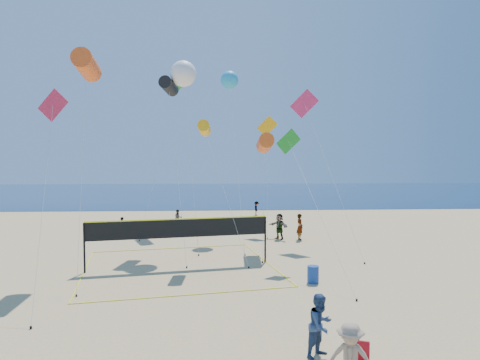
{
  "coord_description": "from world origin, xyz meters",
  "views": [
    {
      "loc": [
        0.56,
        -11.5,
        6.03
      ],
      "look_at": [
        1.26,
        2.0,
        5.32
      ],
      "focal_mm": 32.0,
      "sensor_mm": 36.0,
      "label": 1
    }
  ],
  "objects": [
    {
      "name": "kite_1",
      "position": [
        -2.77,
        18.1,
        10.89
      ],
      "size": [
        2.25,
        7.57,
        11.47
      ],
      "rotation": [
        0.0,
        0.0,
        -0.16
      ],
      "color": "black",
      "rests_on": "ground"
    },
    {
      "name": "far_person_0",
      "position": [
        -6.82,
        21.48,
        0.74
      ],
      "size": [
        0.76,
        0.93,
        1.48
      ],
      "primitive_type": "imported",
      "rotation": [
        0.0,
        0.0,
        1.02
      ],
      "color": "gray",
      "rests_on": "ground"
    },
    {
      "name": "kite_3",
      "position": [
        -6.82,
        8.04,
        7.86
      ],
      "size": [
        1.62,
        4.94,
        9.15
      ],
      "rotation": [
        0.0,
        0.0,
        -0.02
      ],
      "color": "#BB2447",
      "rests_on": "ground"
    },
    {
      "name": "ocean",
      "position": [
        0.0,
        62.0,
        0.01
      ],
      "size": [
        140.0,
        50.0,
        0.03
      ],
      "primitive_type": "cube",
      "color": "#10254E",
      "rests_on": "ground"
    },
    {
      "name": "far_person_4",
      "position": [
        4.58,
        32.82,
        0.73
      ],
      "size": [
        0.6,
        0.97,
        1.46
      ],
      "primitive_type": "imported",
      "rotation": [
        0.0,
        0.0,
        1.51
      ],
      "color": "gray",
      "rests_on": "ground"
    },
    {
      "name": "kite_9",
      "position": [
        4.63,
        23.66,
        8.22
      ],
      "size": [
        1.71,
        4.47,
        9.5
      ],
      "rotation": [
        0.0,
        0.0,
        -0.07
      ],
      "color": "#FFB011",
      "rests_on": "ground"
    },
    {
      "name": "camp_chair",
      "position": [
        4.27,
        -0.57,
        0.64
      ],
      "size": [
        0.75,
        0.87,
        1.24
      ],
      "rotation": [
        0.0,
        0.0,
        -0.34
      ],
      "color": "#AD131F",
      "rests_on": "ground"
    },
    {
      "name": "bystander_b",
      "position": [
        3.88,
        -1.15,
        0.95
      ],
      "size": [
        1.4,
        1.11,
        1.89
      ],
      "primitive_type": "imported",
      "rotation": [
        0.0,
        0.0,
        -0.39
      ],
      "color": "tan",
      "rests_on": "ground"
    },
    {
      "name": "kite_0",
      "position": [
        -6.37,
        11.78,
        10.91
      ],
      "size": [
        1.43,
        6.05,
        11.61
      ],
      "rotation": [
        0.0,
        0.0,
        0.07
      ],
      "color": "#ED581C",
      "rests_on": "ground"
    },
    {
      "name": "far_person_1",
      "position": [
        5.09,
        19.71,
        0.95
      ],
      "size": [
        1.58,
        1.69,
        1.9
      ],
      "primitive_type": "imported",
      "rotation": [
        0.0,
        0.0,
        -0.85
      ],
      "color": "gray",
      "rests_on": "ground"
    },
    {
      "name": "bystander_a",
      "position": [
        3.65,
        1.05,
        0.96
      ],
      "size": [
        1.18,
        1.15,
        1.92
      ],
      "primitive_type": "imported",
      "rotation": [
        0.0,
        0.0,
        0.67
      ],
      "color": "navy",
      "rests_on": "ground"
    },
    {
      "name": "kite_2",
      "position": [
        -0.22,
        13.34,
        7.72
      ],
      "size": [
        2.86,
        2.76,
        8.18
      ],
      "rotation": [
        0.0,
        0.0,
        -0.04
      ],
      "color": "#FFB011",
      "rests_on": "ground"
    },
    {
      "name": "volleyball_net",
      "position": [
        -1.58,
        11.9,
        1.87
      ],
      "size": [
        11.74,
        11.62,
        2.7
      ],
      "rotation": [
        0.0,
        0.0,
        0.19
      ],
      "color": "black",
      "rests_on": "ground"
    },
    {
      "name": "kite_6",
      "position": [
        -1.75,
        17.67,
        11.66
      ],
      "size": [
        2.19,
        4.18,
        12.54
      ],
      "rotation": [
        0.0,
        0.0,
        -0.22
      ],
      "color": "white",
      "rests_on": "ground"
    },
    {
      "name": "far_person_3",
      "position": [
        -2.95,
        25.94,
        0.74
      ],
      "size": [
        0.88,
        0.79,
        1.47
      ],
      "primitive_type": "imported",
      "rotation": [
        0.0,
        0.0,
        0.4
      ],
      "color": "gray",
      "rests_on": "ground"
    },
    {
      "name": "far_person_2",
      "position": [
        6.55,
        19.32,
        0.96
      ],
      "size": [
        0.58,
        0.77,
        1.92
      ],
      "primitive_type": "imported",
      "rotation": [
        0.0,
        0.0,
        1.75
      ],
      "color": "gray",
      "rests_on": "ground"
    },
    {
      "name": "kite_8",
      "position": [
        -2.74,
        25.48,
        12.4
      ],
      "size": [
        3.35,
        7.25,
        13.03
      ],
      "rotation": [
        0.0,
        0.0,
        0.43
      ],
      "color": "#1E9529",
      "rests_on": "ground"
    },
    {
      "name": "kite_5",
      "position": [
        6.9,
        19.06,
        9.54
      ],
      "size": [
        3.09,
        7.65,
        10.98
      ],
      "rotation": [
        0.0,
        0.0,
        -0.11
      ],
      "color": "#D42B63",
      "rests_on": "ground"
    },
    {
      "name": "kite_4",
      "position": [
        4.75,
        12.6,
        6.52
      ],
      "size": [
        2.53,
        7.39,
        7.73
      ],
      "rotation": [
        0.0,
        0.0,
        0.4
      ],
      "color": "#1E9529",
      "rests_on": "ground"
    },
    {
      "name": "kite_10",
      "position": [
        3.67,
        16.65,
        6.98
      ],
      "size": [
        1.13,
        5.27,
        7.64
      ],
      "rotation": [
        0.0,
        0.0,
        -0.01
      ],
      "color": "#ED581C",
      "rests_on": "ground"
    },
    {
      "name": "trash_barrel",
      "position": [
        5.13,
        8.61,
        0.41
      ],
      "size": [
        0.56,
        0.56,
        0.82
      ],
      "primitive_type": "cylinder",
      "rotation": [
        0.0,
        0.0,
        -0.03
      ],
      "color": "#163C94",
      "rests_on": "ground"
    },
    {
      "name": "kite_7",
      "position": [
        1.49,
        22.53,
        12.16
      ],
      "size": [
        1.56,
        8.87,
        12.86
      ],
      "rotation": [
        0.0,
        0.0,
        -0.13
      ],
      "color": "#26A6E0",
      "rests_on": "ground"
    }
  ]
}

